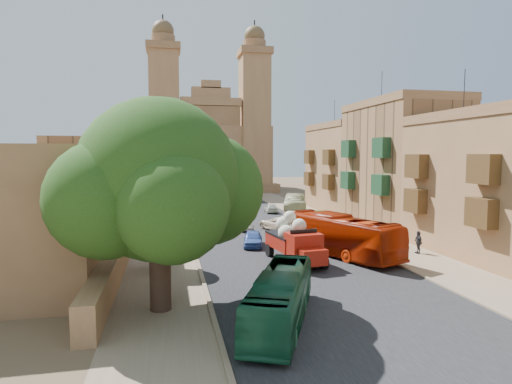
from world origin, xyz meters
name	(u,v)px	position (x,y,z in m)	size (l,w,h in m)	color
ground	(369,325)	(0.00, 0.00, 0.00)	(260.00, 260.00, 0.00)	brown
road_surface	(249,224)	(0.00, 30.00, 0.01)	(14.00, 140.00, 0.01)	black
sidewalk_east	(327,221)	(9.50, 30.00, 0.01)	(5.00, 140.00, 0.01)	#826C55
sidewalk_west	(164,226)	(-9.50, 30.00, 0.01)	(5.00, 140.00, 0.01)	#826C55
kerb_east	(307,221)	(7.00, 30.00, 0.06)	(0.25, 140.00, 0.12)	#826C55
kerb_west	(187,225)	(-7.00, 30.00, 0.06)	(0.25, 140.00, 0.12)	#826C55
townhouse_b	(495,183)	(15.95, 11.00, 5.66)	(9.00, 14.00, 14.90)	olive
townhouse_c	(400,164)	(15.95, 25.00, 6.91)	(9.00, 14.00, 17.40)	#956943
townhouse_d	(348,167)	(15.95, 39.00, 6.16)	(9.00, 14.00, 15.90)	olive
west_wall	(128,236)	(-12.50, 20.00, 0.90)	(1.00, 40.00, 1.80)	olive
west_building_low	(51,202)	(-18.00, 18.00, 4.20)	(10.00, 28.00, 8.40)	brown
west_building_mid	(101,176)	(-18.00, 44.00, 5.00)	(10.00, 22.00, 10.00)	#956943
church	(209,148)	(0.00, 78.61, 9.52)	(28.00, 22.50, 36.30)	olive
ficus_tree	(160,186)	(-9.40, 4.01, 6.34)	(10.73, 9.87, 10.73)	#38251C
street_tree_a	(154,219)	(-10.00, 12.00, 3.51)	(3.41, 3.41, 5.25)	#38251C
street_tree_b	(158,203)	(-10.00, 24.00, 3.27)	(3.18, 3.18, 4.90)	#38251C
street_tree_c	(160,190)	(-10.00, 36.00, 3.62)	(3.51, 3.51, 5.40)	#38251C
street_tree_d	(161,184)	(-10.00, 48.00, 3.56)	(3.46, 3.46, 5.32)	#38251C
red_truck	(295,240)	(0.01, 11.89, 1.63)	(3.31, 6.59, 3.70)	#99180B
olive_pickup	(325,224)	(6.12, 21.87, 1.04)	(2.63, 5.29, 2.13)	#4E5821
bus_green_north	(281,298)	(-4.00, 1.00, 1.24)	(2.08, 8.87, 2.47)	#195939
bus_red_east	(338,235)	(4.01, 13.45, 1.60)	(2.68, 11.46, 3.19)	#A42004
bus_cream_east	(295,207)	(6.18, 32.27, 1.47)	(2.48, 10.58, 2.95)	#C3C194
car_blue_a	(253,239)	(-1.93, 17.95, 0.67)	(1.58, 3.93, 1.34)	#4266B7
car_white_a	(241,224)	(-1.61, 26.32, 0.66)	(1.39, 4.00, 1.32)	beige
car_cream	(278,224)	(2.22, 25.29, 0.69)	(2.28, 4.95, 1.38)	beige
car_dkblue	(225,206)	(-1.01, 42.96, 0.56)	(1.56, 3.84, 1.12)	#112645
car_white_b	(271,208)	(4.74, 38.83, 0.65)	(1.54, 3.84, 1.31)	beige
car_blue_b	(201,194)	(-2.98, 61.79, 0.66)	(1.41, 4.03, 1.33)	#4965BC
pedestrian_c	(418,242)	(10.49, 12.63, 0.91)	(1.07, 0.44, 1.82)	#2F3137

